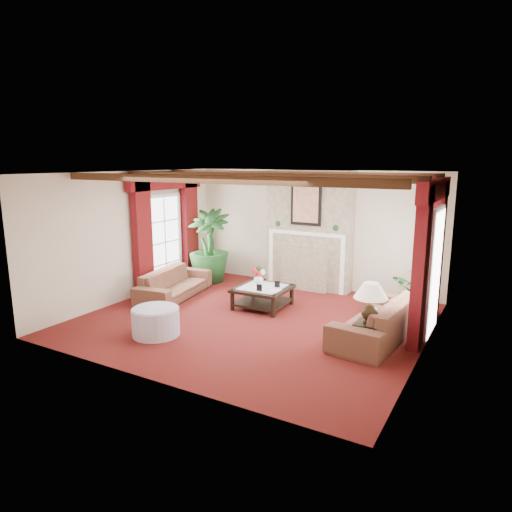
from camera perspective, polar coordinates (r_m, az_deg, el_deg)
The scene contains 23 objects.
floor at distance 8.59m, azimuth -0.28°, elevation -7.96°, with size 6.00×6.00×0.00m, color #460F0C.
ceiling at distance 8.08m, azimuth -0.30°, elevation 10.34°, with size 6.00×6.00×0.00m, color white.
back_wall at distance 10.67m, azimuth 7.10°, elevation 3.36°, with size 6.00×0.02×2.70m, color beige.
left_wall at distance 10.05m, azimuth -15.31°, elevation 2.49°, with size 0.02×5.50×2.70m, color beige.
right_wall at distance 7.25m, azimuth 20.73°, elevation -1.39°, with size 0.02×5.50×2.70m, color beige.
ceiling_beams at distance 8.09m, azimuth -0.30°, elevation 9.91°, with size 6.00×3.00×0.12m, color #331B10, non-canonical shape.
fireplace at distance 10.37m, azimuth 6.86°, elevation 10.61°, with size 2.00×0.52×2.70m, color tan, non-canonical shape.
french_door_left at distance 10.66m, azimuth -11.62°, elevation 7.42°, with size 0.10×1.10×2.16m, color white, non-canonical shape.
french_door_right at distance 8.11m, azimuth 22.07°, elevation 5.44°, with size 0.10×1.10×2.16m, color white, non-canonical shape.
curtains_left at distance 10.57m, azimuth -11.26°, elevation 9.68°, with size 0.20×2.40×2.55m, color #4C0C0A, non-canonical shape.
curtains_right at distance 8.10m, azimuth 21.52°, elevation 8.46°, with size 0.20×2.40×2.55m, color #4C0C0A, non-canonical shape.
sofa_left at distance 10.02m, azimuth -10.18°, elevation -2.84°, with size 0.93×2.13×0.81m, color #3B1016.
sofa_right at distance 7.92m, azimuth 15.05°, elevation -6.73°, with size 0.89×2.34×0.90m, color #3B1016.
potted_palm at distance 11.17m, azimuth -5.85°, elevation -0.69°, with size 1.42×1.96×0.99m, color black.
small_plant at distance 9.23m, azimuth 19.40°, elevation -4.83°, with size 1.06×1.13×0.74m, color black.
coffee_table at distance 9.23m, azimuth 0.83°, elevation -5.17°, with size 1.02×1.02×0.42m, color black, non-canonical shape.
side_table at distance 7.34m, azimuth 13.87°, elevation -9.88°, with size 0.41×0.41×0.48m, color black, non-canonical shape.
ottoman at distance 8.00m, azimuth -12.42°, elevation -8.03°, with size 0.80×0.80×0.47m, color #A3A1B7.
table_lamp at distance 7.15m, azimuth 14.10°, elevation -5.64°, with size 0.51×0.51×0.65m, color black, non-canonical shape.
flower_vase at distance 9.45m, azimuth 0.32°, elevation -2.82°, with size 0.25×0.26×0.20m, color silver.
book at distance 8.87m, azimuth 1.68°, elevation -3.55°, with size 0.20×0.02×0.28m, color black.
photo_frame_a at distance 8.86m, azimuth 0.41°, elevation -4.00°, with size 0.11×0.02×0.14m, color black, non-canonical shape.
photo_frame_b at distance 9.13m, azimuth 2.66°, elevation -3.56°, with size 0.11×0.02×0.14m, color black, non-canonical shape.
Camera 1 is at (4.03, -7.01, 2.93)m, focal length 32.00 mm.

